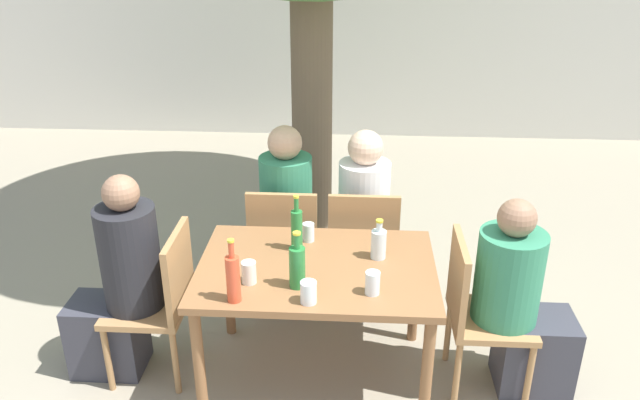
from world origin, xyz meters
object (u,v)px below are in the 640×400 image
Objects in this scene: drinking_glass_3 at (373,283)px; patio_chair_3 at (363,244)px; water_bottle_0 at (379,243)px; drinking_glass_1 at (308,292)px; drinking_glass_0 at (249,272)px; patio_chair_1 at (476,307)px; person_seated_1 at (521,308)px; soda_bottle_1 at (233,277)px; drinking_glass_2 at (308,232)px; person_seated_3 at (363,222)px; green_bottle_2 at (297,229)px; person_seated_2 at (288,219)px; dining_table_front at (317,280)px; green_bottle_3 at (297,266)px; person_seated_0 at (120,289)px; patio_chair_2 at (285,242)px; patio_chair_0 at (161,296)px.

patio_chair_3 is at bearing 92.39° from drinking_glass_3.
drinking_glass_3 is at bearing -95.90° from water_bottle_0.
drinking_glass_0 is at bearing 153.10° from drinking_glass_1.
drinking_glass_0 is (-1.20, -0.19, 0.29)m from patio_chair_1.
person_seated_1 reaches higher than drinking_glass_3.
water_bottle_0 is 0.85m from soda_bottle_1.
person_seated_1 is at bearing 7.44° from drinking_glass_0.
person_seated_1 is 1.57m from soda_bottle_1.
drinking_glass_1 is at bearing 107.24° from person_seated_1.
water_bottle_0 is 2.13× the size of drinking_glass_2.
person_seated_3 is 3.75× the size of green_bottle_2.
patio_chair_1 is 1.44m from person_seated_2.
dining_table_front is 1.04× the size of person_seated_3.
patio_chair_3 is 7.51× the size of drinking_glass_3.
drinking_glass_3 is (0.36, -0.53, 0.01)m from drinking_glass_2.
green_bottle_3 reaches higher than drinking_glass_0.
patio_chair_3 is 0.56m from person_seated_2.
soda_bottle_1 is at bearing 58.43° from patio_chair_3.
soda_bottle_1 is (0.73, -0.35, 0.32)m from person_seated_0.
drinking_glass_2 is at bearing 106.96° from person_seated_2.
person_seated_0 is at bearing -164.88° from drinking_glass_2.
patio_chair_1 is at bearing 0.00° from dining_table_front.
patio_chair_2 is at bearing 104.99° from green_bottle_2.
patio_chair_3 is 0.72m from green_bottle_2.
green_bottle_3 is (0.17, -1.11, 0.29)m from person_seated_2.
soda_bottle_1 is at bearing 83.24° from patio_chair_2.
person_seated_2 is (-0.25, 0.90, -0.09)m from dining_table_front.
drinking_glass_1 is at bearing -78.53° from green_bottle_2.
water_bottle_0 reaches higher than drinking_glass_3.
green_bottle_2 is (-1.23, 0.18, 0.35)m from person_seated_1.
patio_chair_2 is at bearing 136.07° from water_bottle_0.
person_seated_0 is at bearing 46.80° from person_seated_2.
green_bottle_2 is at bearing 64.27° from soda_bottle_1.
dining_table_front is 0.88m from patio_chair_0.
person_seated_2 is (0.61, 0.90, 0.05)m from patio_chair_0.
green_bottle_2 is 2.79× the size of drinking_glass_0.
person_seated_2 is (-1.12, 0.90, 0.05)m from patio_chair_1.
patio_chair_2 is at bearing 101.07° from green_bottle_3.
person_seated_2 is 1.02m from water_bottle_0.
patio_chair_1 is 1.10m from person_seated_3.
person_seated_3 is 4.00× the size of green_bottle_3.
drinking_glass_1 is (-0.27, -1.02, 0.28)m from patio_chair_3.
person_seated_3 is at bearing -155.53° from patio_chair_2.
person_seated_1 is at bearing 90.00° from patio_chair_0.
patio_chair_1 is 2.93× the size of green_bottle_3.
patio_chair_2 is 0.52m from drinking_glass_2.
patio_chair_0 is at bearing -160.77° from drinking_glass_2.
green_bottle_3 is 0.38m from drinking_glass_3.
patio_chair_3 is (0.25, 0.67, -0.14)m from dining_table_front.
drinking_glass_3 reaches higher than drinking_glass_1.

